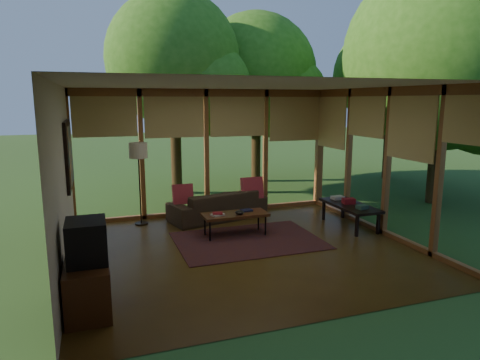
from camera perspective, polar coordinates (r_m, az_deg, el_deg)
name	(u,v)px	position (r m, az deg, el deg)	size (l,w,h in m)	color
floor	(245,250)	(7.25, 0.73, -9.29)	(5.50, 5.50, 0.00)	brown
ceiling	(246,85)	(6.82, 0.79, 12.55)	(5.50, 5.50, 0.00)	white
wall_left	(62,181)	(6.53, -22.59, -0.08)	(0.04, 5.00, 2.70)	beige
wall_front	(324,206)	(4.68, 11.19, -3.42)	(5.50, 0.04, 2.70)	beige
window_wall_back	(207,153)	(9.28, -4.48, 3.65)	(5.50, 0.12, 2.70)	#945C2E
window_wall_right	(387,162)	(8.25, 19.06, 2.23)	(0.12, 5.00, 2.70)	#945C2E
exterior_lawn	(365,163)	(17.90, 16.38, 2.22)	(40.00, 40.00, 0.00)	#2E5620
tree_nw	(173,59)	(11.54, -8.90, 15.60)	(3.43, 3.43, 5.22)	#392B15
tree_ne	(256,74)	(13.17, 2.09, 13.90)	(3.60, 3.60, 5.03)	#392B15
tree_se	(439,56)	(11.21, 25.04, 14.76)	(4.36, 4.36, 5.65)	#392B15
tree_far	(387,76)	(14.25, 19.01, 12.95)	(3.27, 3.27, 4.83)	#392B15
rug	(248,240)	(7.69, 1.09, -8.06)	(2.53, 1.79, 0.01)	maroon
sofa	(218,205)	(9.02, -2.97, -3.34)	(2.04, 0.80, 0.59)	#3A2C1D
pillow_left	(183,195)	(8.73, -7.63, -1.94)	(0.41, 0.14, 0.41)	maroon
pillow_right	(252,188)	(9.13, 1.62, -1.13)	(0.46, 0.15, 0.46)	maroon
ct_book_lower	(218,215)	(7.71, -3.01, -4.65)	(0.22, 0.16, 0.03)	#BCB7AB
ct_book_upper	(218,213)	(7.70, -3.01, -4.45)	(0.18, 0.13, 0.03)	maroon
ct_book_side	(246,210)	(8.01, 0.87, -4.06)	(0.21, 0.15, 0.03)	black
ct_bowl	(240,213)	(7.77, -0.07, -4.36)	(0.16, 0.16, 0.07)	black
media_cabinet	(88,286)	(5.53, -19.63, -13.13)	(0.50, 1.00, 0.60)	#542D17
television	(87,241)	(5.34, -19.78, -7.69)	(0.45, 0.55, 0.50)	black
console_book_a	(362,207)	(8.36, 15.96, -3.49)	(0.20, 0.15, 0.07)	#2D4F41
console_book_b	(349,201)	(8.72, 14.28, -2.73)	(0.23, 0.17, 0.11)	maroon
console_book_c	(338,198)	(9.05, 12.89, -2.31)	(0.24, 0.18, 0.07)	#BCB7AB
floor_lamp	(138,155)	(8.63, -13.39, 3.24)	(0.36, 0.36, 1.65)	black
coffee_table	(235,215)	(7.87, -0.65, -4.70)	(1.20, 0.50, 0.43)	#542D17
side_console	(350,206)	(8.70, 14.43, -3.42)	(0.60, 1.40, 0.46)	black
wall_painting	(69,155)	(7.88, -21.86, 3.15)	(0.06, 1.35, 1.15)	black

